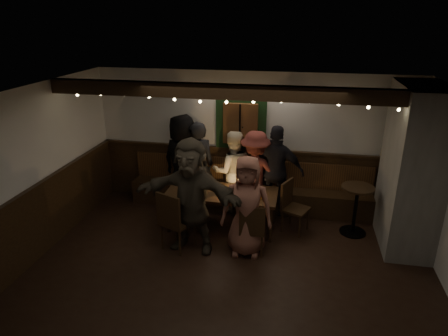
% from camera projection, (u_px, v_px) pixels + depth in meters
% --- Properties ---
extents(room, '(6.02, 5.01, 2.62)m').
position_uv_depth(room, '(307.00, 177.00, 6.51)').
color(room, black).
rests_on(room, ground).
extents(dining_table, '(1.91, 0.82, 0.83)m').
position_uv_depth(dining_table, '(222.00, 195.00, 6.90)').
color(dining_table, black).
rests_on(dining_table, ground).
extents(chair_near_left, '(0.60, 0.60, 1.01)m').
position_uv_depth(chair_near_left, '(173.00, 218.00, 6.23)').
color(chair_near_left, black).
rests_on(chair_near_left, ground).
extents(chair_near_right, '(0.42, 0.42, 0.87)m').
position_uv_depth(chair_near_right, '(252.00, 227.00, 6.15)').
color(chair_near_right, black).
rests_on(chair_near_right, ground).
extents(chair_end, '(0.54, 0.54, 0.90)m').
position_uv_depth(chair_end, '(291.00, 203.00, 6.87)').
color(chair_end, black).
rests_on(chair_end, ground).
extents(high_top, '(0.55, 0.55, 0.87)m').
position_uv_depth(high_top, '(356.00, 204.00, 6.74)').
color(high_top, black).
rests_on(high_top, ground).
extents(person_a, '(1.03, 0.84, 1.83)m').
position_uv_depth(person_a, '(183.00, 162.00, 7.63)').
color(person_a, black).
rests_on(person_a, ground).
extents(person_b, '(0.74, 0.63, 1.72)m').
position_uv_depth(person_b, '(198.00, 166.00, 7.58)').
color(person_b, black).
rests_on(person_b, ground).
extents(person_c, '(0.91, 0.80, 1.57)m').
position_uv_depth(person_c, '(232.00, 171.00, 7.53)').
color(person_c, beige).
rests_on(person_c, ground).
extents(person_d, '(1.04, 0.60, 1.60)m').
position_uv_depth(person_d, '(255.00, 173.00, 7.39)').
color(person_d, maroon).
rests_on(person_d, ground).
extents(person_e, '(1.04, 0.51, 1.72)m').
position_uv_depth(person_e, '(276.00, 171.00, 7.30)').
color(person_e, black).
rests_on(person_e, ground).
extents(person_f, '(1.78, 0.77, 1.85)m').
position_uv_depth(person_f, '(191.00, 196.00, 6.17)').
color(person_f, '#3F382D').
rests_on(person_f, ground).
extents(person_g, '(0.81, 0.55, 1.61)m').
position_uv_depth(person_g, '(247.00, 206.00, 6.09)').
color(person_g, '#8D5648').
rests_on(person_g, ground).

